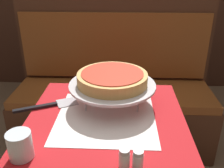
{
  "coord_description": "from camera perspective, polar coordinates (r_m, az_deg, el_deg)",
  "views": [
    {
      "loc": [
        0.07,
        -0.92,
        1.33
      ],
      "look_at": [
        0.02,
        0.09,
        0.85
      ],
      "focal_mm": 40.0,
      "sensor_mm": 36.0,
      "label": 1
    }
  ],
  "objects": [
    {
      "name": "deep_dish_pizza",
      "position": [
        1.14,
        0.07,
        1.33
      ],
      "size": [
        0.32,
        0.32,
        0.05
      ],
      "color": "tan",
      "rests_on": "pizza_pan_stand"
    },
    {
      "name": "dining_table_rear",
      "position": [
        2.52,
        -4.62,
        9.1
      ],
      "size": [
        0.72,
        0.72,
        0.73
      ],
      "color": "#1E6B33",
      "rests_on": "ground_plane"
    },
    {
      "name": "salt_shaker",
      "position": [
        0.84,
        2.83,
        -16.6
      ],
      "size": [
        0.04,
        0.04,
        0.07
      ],
      "color": "silver",
      "rests_on": "dining_table_front"
    },
    {
      "name": "water_glass_near",
      "position": [
        0.92,
        -20.26,
        -13.01
      ],
      "size": [
        0.08,
        0.08,
        0.1
      ],
      "color": "silver",
      "rests_on": "dining_table_front"
    },
    {
      "name": "condiment_caddy",
      "position": [
        2.48,
        -3.87,
        11.89
      ],
      "size": [
        0.15,
        0.15,
        0.15
      ],
      "color": "black",
      "rests_on": "dining_table_rear"
    },
    {
      "name": "dining_table_front",
      "position": [
        1.17,
        -1.33,
        -12.35
      ],
      "size": [
        0.69,
        0.69,
        0.74
      ],
      "color": "red",
      "rests_on": "ground_plane"
    },
    {
      "name": "pepper_shaker",
      "position": [
        0.84,
        5.96,
        -16.73
      ],
      "size": [
        0.04,
        0.04,
        0.07
      ],
      "color": "silver",
      "rests_on": "dining_table_front"
    },
    {
      "name": "pizza_server",
      "position": [
        1.21,
        -14.38,
        -4.76
      ],
      "size": [
        0.29,
        0.17,
        0.01
      ],
      "color": "#BCBCC1",
      "rests_on": "dining_table_front"
    },
    {
      "name": "booth_bench",
      "position": [
        1.99,
        0.37,
        -3.94
      ],
      "size": [
        1.5,
        0.52,
        1.29
      ],
      "color": "#3D2316",
      "rests_on": "ground_plane"
    },
    {
      "name": "pizza_pan_stand",
      "position": [
        1.15,
        0.07,
        -0.36
      ],
      "size": [
        0.4,
        0.4,
        0.11
      ],
      "color": "#ADADB2",
      "rests_on": "dining_table_front"
    }
  ]
}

